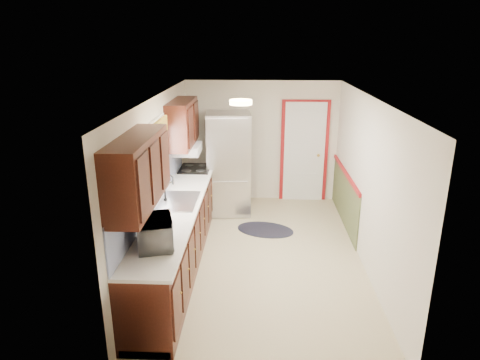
# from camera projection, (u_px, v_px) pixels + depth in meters

# --- Properties ---
(room_shell) EXTENTS (3.20, 5.20, 2.52)m
(room_shell) POSITION_uv_depth(u_px,v_px,m) (262.00, 181.00, 6.17)
(room_shell) COLOR tan
(room_shell) RESTS_ON ground
(kitchen_run) EXTENTS (0.63, 4.00, 2.20)m
(kitchen_run) POSITION_uv_depth(u_px,v_px,m) (175.00, 212.00, 6.07)
(kitchen_run) COLOR #33120B
(kitchen_run) RESTS_ON ground
(back_wall_trim) EXTENTS (1.12, 2.30, 2.08)m
(back_wall_trim) POSITION_uv_depth(u_px,v_px,m) (312.00, 161.00, 8.32)
(back_wall_trim) COLOR maroon
(back_wall_trim) RESTS_ON ground
(ceiling_fixture) EXTENTS (0.30, 0.30, 0.06)m
(ceiling_fixture) POSITION_uv_depth(u_px,v_px,m) (241.00, 102.00, 5.63)
(ceiling_fixture) COLOR #FFD88C
(ceiling_fixture) RESTS_ON room_shell
(microwave) EXTENTS (0.46, 0.63, 0.38)m
(microwave) POSITION_uv_depth(u_px,v_px,m) (155.00, 230.00, 4.77)
(microwave) COLOR white
(microwave) RESTS_ON kitchen_run
(refrigerator) EXTENTS (0.85, 0.82, 1.90)m
(refrigerator) POSITION_uv_depth(u_px,v_px,m) (229.00, 164.00, 7.94)
(refrigerator) COLOR #B7B7BC
(refrigerator) RESTS_ON ground
(rug) EXTENTS (1.12, 0.87, 0.01)m
(rug) POSITION_uv_depth(u_px,v_px,m) (265.00, 230.00, 7.41)
(rug) COLOR black
(rug) RESTS_ON ground
(cooktop) EXTENTS (0.54, 0.65, 0.02)m
(cooktop) POSITION_uv_depth(u_px,v_px,m) (195.00, 169.00, 7.63)
(cooktop) COLOR black
(cooktop) RESTS_ON kitchen_run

